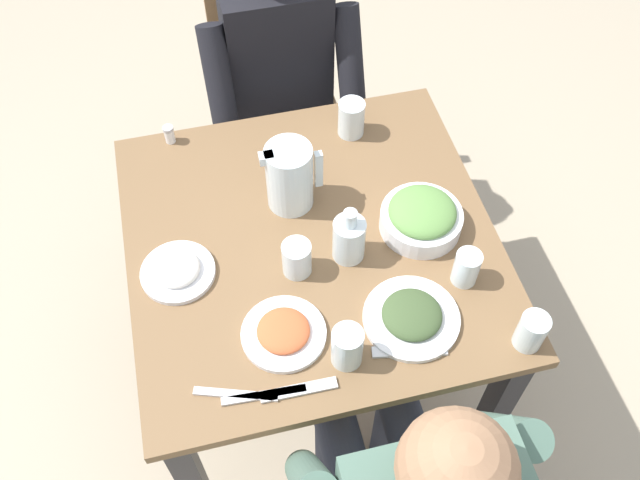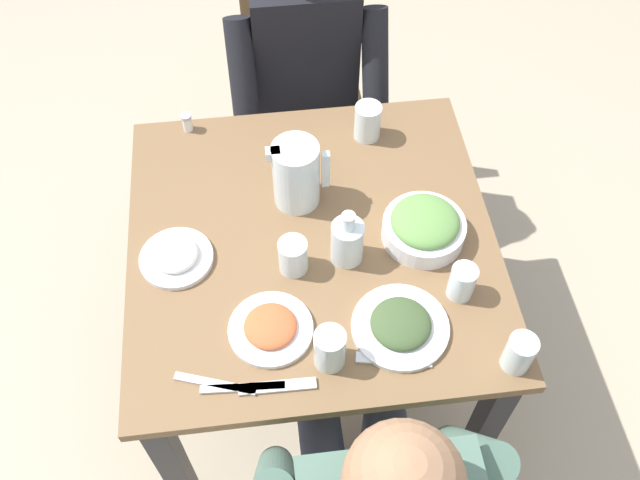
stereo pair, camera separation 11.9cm
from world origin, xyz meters
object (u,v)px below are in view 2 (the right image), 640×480
at_px(water_glass_near_left, 293,256).
at_px(water_glass_far_right, 368,122).
at_px(salad_bowl, 424,226).
at_px(water_glass_near_right, 519,353).
at_px(water_glass_far_left, 328,349).
at_px(chair_far, 302,81).
at_px(diner_far, 308,88).
at_px(water_glass_by_pitcher, 462,282).
at_px(water_pitcher, 296,174).
at_px(salt_shaker, 187,122).
at_px(oil_carafe, 347,243).
at_px(plate_rice_curry, 271,328).
at_px(dining_table, 313,263).
at_px(plate_yoghurt, 176,256).
at_px(plate_dolmas, 400,325).

height_order(water_glass_near_left, water_glass_far_right, water_glass_far_right).
bearing_deg(water_glass_far_right, salad_bowl, -77.31).
distance_m(water_glass_near_right, water_glass_far_left, 0.42).
height_order(chair_far, diner_far, diner_far).
xyz_separation_m(chair_far, water_glass_near_left, (-0.11, -0.92, 0.27)).
height_order(water_glass_by_pitcher, water_glass_far_left, water_glass_far_left).
xyz_separation_m(water_pitcher, salt_shaker, (-0.28, 0.29, -0.07)).
bearing_deg(water_glass_far_right, chair_far, 105.01).
distance_m(water_glass_near_left, water_glass_by_pitcher, 0.40).
relative_size(oil_carafe, salt_shaker, 3.05).
height_order(chair_far, salt_shaker, chair_far).
bearing_deg(plate_rice_curry, diner_far, 78.23).
height_order(diner_far, salad_bowl, diner_far).
height_order(dining_table, diner_far, diner_far).
bearing_deg(chair_far, dining_table, -94.09).
xyz_separation_m(salad_bowl, oil_carafe, (-0.20, -0.04, 0.01)).
relative_size(plate_yoghurt, salt_shaker, 3.36).
xyz_separation_m(water_glass_near_right, water_glass_far_right, (-0.21, 0.74, 0.00)).
bearing_deg(dining_table, diner_far, 84.60).
bearing_deg(water_pitcher, plate_dolmas, -64.79).
xyz_separation_m(dining_table, plate_rice_curry, (-0.12, -0.25, 0.13)).
bearing_deg(water_pitcher, oil_carafe, -63.01).
bearing_deg(diner_far, dining_table, -95.40).
height_order(diner_far, oil_carafe, diner_far).
bearing_deg(water_glass_far_left, oil_carafe, 73.29).
distance_m(water_pitcher, water_glass_near_left, 0.22).
relative_size(dining_table, salad_bowl, 4.45).
xyz_separation_m(plate_yoghurt, water_glass_far_right, (0.53, 0.36, 0.04)).
bearing_deg(water_glass_near_right, water_glass_near_left, 145.66).
bearing_deg(plate_yoghurt, oil_carafe, -5.49).
height_order(water_glass_near_right, salt_shaker, water_glass_near_right).
distance_m(plate_yoghurt, salt_shaker, 0.45).
distance_m(chair_far, water_glass_near_left, 0.96).
bearing_deg(water_glass_far_left, water_glass_near_right, -7.93).
height_order(plate_rice_curry, water_glass_near_right, water_glass_near_right).
xyz_separation_m(diner_far, salt_shaker, (-0.37, -0.21, 0.10)).
bearing_deg(diner_far, water_glass_by_pitcher, -72.18).
xyz_separation_m(plate_dolmas, water_glass_near_left, (-0.23, 0.20, 0.03)).
relative_size(chair_far, oil_carafe, 5.32).
xyz_separation_m(water_glass_near_left, salt_shaker, (-0.25, 0.50, -0.02)).
bearing_deg(water_pitcher, water_glass_near_right, -50.88).
xyz_separation_m(water_glass_near_left, oil_carafe, (0.13, 0.02, 0.01)).
height_order(water_glass_far_right, salt_shaker, water_glass_far_right).
bearing_deg(water_glass_far_right, oil_carafe, -106.03).
bearing_deg(plate_yoghurt, water_pitcher, 26.84).
relative_size(chair_far, water_pitcher, 4.61).
xyz_separation_m(water_glass_far_right, oil_carafe, (-0.12, -0.40, 0.00)).
distance_m(plate_yoghurt, water_glass_by_pitcher, 0.69).
bearing_deg(water_glass_far_right, salt_shaker, 170.36).
xyz_separation_m(water_glass_by_pitcher, salt_shaker, (-0.64, 0.63, -0.02)).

